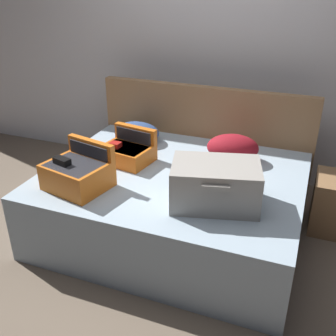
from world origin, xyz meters
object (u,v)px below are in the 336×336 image
Objects in this scene: bed at (173,203)px; pillow_near_headboard at (137,132)px; hard_case_small at (127,151)px; pillow_center_head at (233,148)px; hard_case_medium at (78,173)px; hard_case_large at (215,184)px.

pillow_near_headboard reaches higher than bed.
hard_case_small reaches higher than pillow_near_headboard.
hard_case_medium is at bearing -137.35° from pillow_center_head.
hard_case_large is at bearing 20.22° from hard_case_medium.
hard_case_large is 1.35× the size of hard_case_medium.
hard_case_large is 0.90m from hard_case_small.
hard_case_large is 1.50× the size of hard_case_small.
hard_case_medium reaches higher than pillow_center_head.
hard_case_small is 0.84m from pillow_center_head.
hard_case_medium is 1.15× the size of pillow_center_head.
pillow_near_headboard is (-0.11, 0.41, -0.00)m from hard_case_small.
hard_case_large is 0.70m from pillow_center_head.
hard_case_medium is (-0.55, -0.43, 0.37)m from bed.
pillow_center_head is at bearing 54.94° from hard_case_medium.
bed is at bearing -131.56° from pillow_center_head.
hard_case_small is (-0.82, 0.38, -0.06)m from hard_case_large.
hard_case_small is (-0.42, 0.08, 0.35)m from bed.
hard_case_medium is at bearing 173.38° from hard_case_large.
hard_case_large is at bearing -86.45° from pillow_center_head.
hard_case_large is (0.40, -0.30, 0.41)m from bed.
hard_case_medium reaches higher than bed.
pillow_center_head is at bearing 32.10° from hard_case_small.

